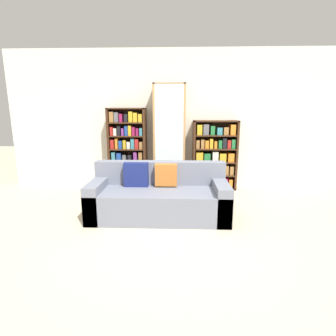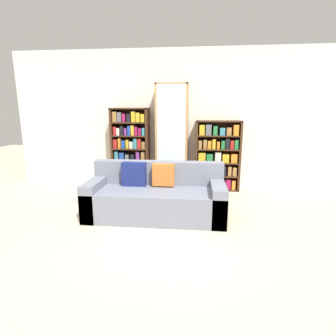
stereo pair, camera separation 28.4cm
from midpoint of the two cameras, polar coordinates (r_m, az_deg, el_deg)
ground_plane at (r=3.45m, az=-0.76°, el=-14.04°), size 16.00×16.00×0.00m
wall_back at (r=5.32m, az=0.42°, el=10.43°), size 6.78×0.06×2.70m
couch at (r=3.89m, az=-4.13°, el=-6.40°), size 1.98×0.82×0.78m
bookshelf_left at (r=5.29m, az=-10.32°, el=4.03°), size 0.74×0.32×1.58m
display_cabinet at (r=5.13m, az=-1.28°, el=6.49°), size 0.61×0.36×2.03m
bookshelf_right at (r=5.22m, az=8.53°, el=2.56°), size 0.86×0.32×1.35m
wine_bottle at (r=4.95m, az=4.02°, el=-3.80°), size 0.08×0.08×0.38m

